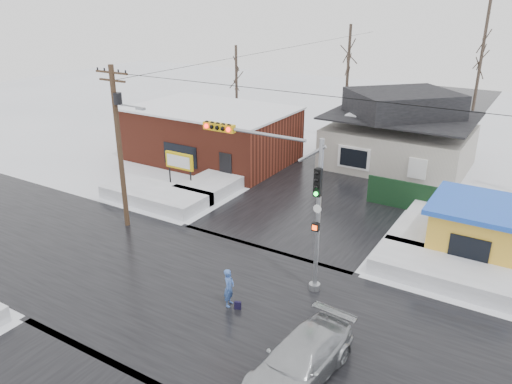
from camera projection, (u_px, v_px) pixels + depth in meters
The scene contains 20 objects.
ground at pixel (202, 295), 21.92m from camera, with size 120.00×120.00×0.00m, color white.
road_ns at pixel (202, 295), 21.91m from camera, with size 10.00×120.00×0.02m, color black.
road_ew at pixel (202, 295), 21.91m from camera, with size 120.00×10.00×0.02m, color black.
snowbank_nw at pixel (155, 195), 31.67m from camera, with size 7.00×3.00×0.80m, color white.
snowbank_ne at pixel (450, 272), 22.97m from camera, with size 7.00×3.00×0.80m, color white.
snowbank_nside_w at pixel (226, 178), 34.66m from camera, with size 3.00×8.00×0.80m, color white.
snowbank_nside_e at pixel (432, 223), 27.89m from camera, with size 3.00×8.00×0.80m, color white.
traffic_signal at pixel (285, 189), 21.40m from camera, with size 6.05×0.68×7.00m.
utility_pole at pixel (119, 139), 26.62m from camera, with size 3.15×0.44×9.00m.
brick_building at pixel (213, 134), 39.14m from camera, with size 12.20×8.20×4.12m.
marquee_sign at pixel (179, 162), 33.08m from camera, with size 2.20×0.21×2.55m.
house at pixel (400, 132), 37.41m from camera, with size 10.40×8.40×5.76m.
kiosk at pixel (477, 230), 24.70m from camera, with size 4.60×4.60×2.88m.
fence at pixel (433, 201), 29.53m from camera, with size 8.00×0.12×1.80m, color black.
tree_far_left at pixel (349, 50), 41.50m from camera, with size 3.00×3.00×10.00m.
tree_far_mid at pixel (485, 33), 37.65m from camera, with size 3.00×3.00×12.00m.
tree_far_west at pixel (236, 64), 45.34m from camera, with size 3.00×3.00×8.00m.
pedestrian at pixel (229, 288), 20.92m from camera, with size 0.62×0.41×1.71m, color #3E61AE.
car at pixel (300, 360), 16.99m from camera, with size 2.05×5.05×1.47m, color #ACAFB3.
shopping_bag at pixel (238, 306), 20.90m from camera, with size 0.28×0.12×0.35m, color black.
Camera 1 is at (11.73, -14.69, 12.38)m, focal length 35.00 mm.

